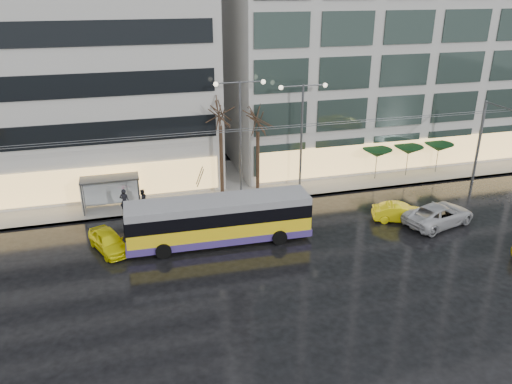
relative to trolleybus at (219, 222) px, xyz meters
name	(u,v)px	position (x,y,z in m)	size (l,w,h in m)	color
ground	(252,266)	(1.26, -3.52, -1.50)	(140.00, 140.00, 0.00)	black
sidewalk	(232,180)	(3.26, 10.48, -1.42)	(80.00, 10.00, 0.15)	gray
kerb	(247,203)	(3.26, 5.53, -1.42)	(80.00, 0.10, 0.15)	slate
building_right	(394,20)	(20.26, 15.48, 11.15)	(32.00, 14.00, 25.00)	#BAB8B1
trolleybus	(219,222)	(0.00, 0.00, 0.00)	(11.98, 4.80, 5.53)	yellow
catenary	(237,157)	(2.26, 4.41, 2.76)	(42.24, 5.12, 7.00)	#595B60
bus_shelter	(105,186)	(-7.13, 7.16, 0.47)	(4.20, 1.60, 2.51)	#595B60
street_lamp_near	(240,123)	(3.26, 7.28, 4.50)	(3.96, 0.36, 9.03)	#595B60
street_lamp_far	(302,122)	(8.26, 7.28, 4.22)	(3.96, 0.36, 8.53)	#595B60
tree_a	(220,109)	(1.76, 7.48, 5.59)	(3.20, 3.20, 8.40)	black
tree_b	(258,115)	(4.76, 7.68, 4.90)	(3.20, 3.20, 7.70)	black
parasol_a	(377,153)	(15.26, 7.48, 0.95)	(2.50, 2.50, 2.65)	#595B60
parasol_b	(408,150)	(18.26, 7.48, 0.95)	(2.50, 2.50, 2.65)	#595B60
parasol_c	(439,147)	(21.26, 7.48, 0.95)	(2.50, 2.50, 2.65)	#595B60
taxi_a	(109,241)	(-7.01, 0.77, -0.83)	(1.58, 3.93, 1.34)	#F5EE0C
taxi_b	(400,213)	(13.11, -0.33, -0.85)	(1.37, 3.92, 1.29)	yellow
sedan_silver	(439,214)	(15.45, -1.52, -0.74)	(2.51, 5.44, 1.51)	silver
pedestrian_a	(124,196)	(-5.83, 5.88, 0.06)	(1.24, 1.25, 2.19)	black
pedestrian_b	(142,200)	(-4.55, 6.16, -0.53)	(1.00, 0.99, 1.63)	black
pedestrian_c	(96,191)	(-7.87, 8.03, -0.22)	(1.39, 1.24, 2.11)	black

